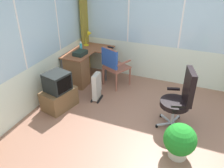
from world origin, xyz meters
name	(u,v)px	position (x,y,z in m)	size (l,w,h in m)	color
ground	(151,141)	(0.00, 0.00, -0.03)	(5.30, 5.75, 0.06)	#936652
north_window_panel	(21,44)	(0.00, 2.41, 1.35)	(4.30, 0.07, 2.70)	silver
east_window_panel	(181,27)	(2.18, 0.00, 1.35)	(0.07, 4.75, 2.70)	silver
curtain_corner	(85,20)	(2.05, 2.28, 1.30)	(0.27, 0.07, 2.60)	olive
desk	(78,69)	(1.22, 2.07, 0.39)	(1.19, 0.86, 0.73)	brown
desk_lamp	(89,36)	(1.96, 2.13, 0.96)	(0.22, 0.19, 0.35)	yellow
tv_remote	(110,47)	(1.96, 1.56, 0.74)	(0.04, 0.15, 0.02)	black
spray_bottle	(81,45)	(1.57, 2.15, 0.83)	(0.06, 0.06, 0.22)	#39BDD1
paper_tray	(80,53)	(1.27, 2.00, 0.78)	(0.30, 0.23, 0.09)	#1E2B25
wooden_armchair	(113,63)	(1.42, 1.28, 0.59)	(0.64, 0.64, 0.95)	#9C5847
office_chair	(181,97)	(0.54, -0.32, 0.61)	(0.63, 0.56, 1.10)	#B7B7BF
tv_on_stand	(59,93)	(0.24, 1.94, 0.33)	(0.72, 0.57, 0.76)	brown
space_heater	(97,86)	(0.80, 1.38, 0.30)	(0.36, 0.20, 0.60)	silver
potted_plant	(180,141)	(-0.18, -0.44, 0.30)	(0.48, 0.48, 0.57)	beige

